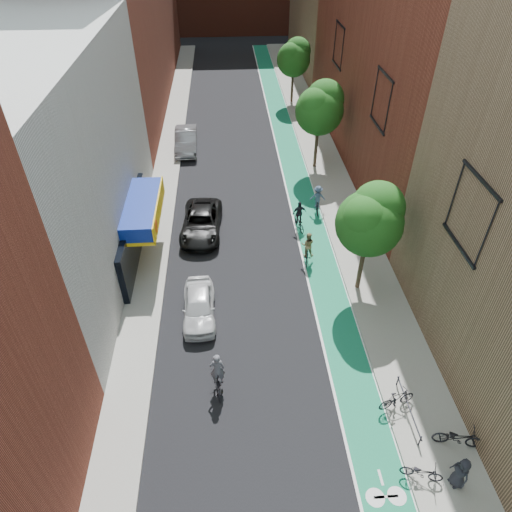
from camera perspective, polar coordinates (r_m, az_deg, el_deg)
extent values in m
plane|color=black|center=(19.07, 2.26, -25.88)|extent=(160.00, 160.00, 0.00)
cube|color=#136C4B|center=(38.49, 4.38, 12.29)|extent=(2.00, 68.00, 0.01)
cube|color=gray|center=(38.40, -10.89, 11.74)|extent=(2.00, 68.00, 0.15)
cube|color=gray|center=(38.88, 8.13, 12.41)|extent=(3.00, 68.00, 0.15)
cube|color=silver|center=(26.58, -25.49, 10.09)|extent=(8.00, 20.00, 12.00)
cube|color=maroon|center=(37.02, 19.30, 27.47)|extent=(8.00, 28.00, 22.00)
cylinder|color=#332619|center=(24.79, 13.00, -1.19)|extent=(0.24, 0.24, 3.30)
sphere|color=#1B4D14|center=(23.17, 13.95, 3.97)|extent=(3.36, 3.36, 3.36)
sphere|color=#1B4D14|center=(23.14, 14.99, 5.88)|extent=(2.64, 2.64, 2.64)
sphere|color=#1B4D14|center=(22.58, 13.60, 4.51)|extent=(2.40, 2.40, 2.40)
cylinder|color=#332619|center=(36.22, 7.51, 13.32)|extent=(0.24, 0.24, 3.47)
sphere|color=#1B4D14|center=(35.09, 7.92, 17.54)|extent=(3.53, 3.53, 3.53)
sphere|color=#1B4D14|center=(35.18, 8.61, 18.85)|extent=(2.77, 2.77, 2.77)
sphere|color=#1B4D14|center=(34.58, 7.57, 18.13)|extent=(2.52, 2.52, 2.52)
cylinder|color=#332619|center=(49.08, 4.54, 20.31)|extent=(0.24, 0.24, 3.19)
sphere|color=#1B4D14|center=(48.30, 4.71, 23.28)|extent=(3.25, 3.25, 3.25)
sphere|color=#1B4D14|center=(48.46, 5.22, 24.16)|extent=(2.55, 2.55, 2.55)
sphere|color=#1B4D14|center=(47.85, 4.40, 23.72)|extent=(2.32, 2.32, 2.32)
imported|color=silver|center=(23.51, -7.15, -6.19)|extent=(1.75, 4.08, 1.37)
imported|color=black|center=(29.15, -6.84, 4.17)|extent=(2.72, 5.36, 1.45)
imported|color=gray|center=(39.66, -8.73, 14.12)|extent=(1.87, 5.07, 1.66)
imported|color=black|center=(20.72, -4.76, -15.47)|extent=(0.69, 1.68, 0.87)
imported|color=#53535B|center=(20.13, -4.88, -13.90)|extent=(0.68, 0.48, 1.79)
imported|color=black|center=(26.91, 6.41, 0.20)|extent=(0.75, 1.69, 0.98)
imported|color=#938156|center=(26.58, 6.47, 1.43)|extent=(0.87, 0.73, 1.59)
imported|color=black|center=(29.57, 5.39, 4.19)|extent=(0.91, 1.78, 0.89)
imported|color=#202129|center=(29.27, 5.44, 5.41)|extent=(0.98, 0.55, 1.57)
imported|color=black|center=(31.29, 7.65, 6.16)|extent=(0.57, 1.53, 0.90)
imported|color=#384C65|center=(31.00, 7.73, 7.34)|extent=(1.08, 0.69, 1.59)
imported|color=black|center=(20.59, 23.95, -20.00)|extent=(2.01, 1.07, 1.00)
imported|color=black|center=(20.78, 17.20, -16.69)|extent=(1.73, 0.89, 1.00)
imported|color=black|center=(19.50, 20.01, -24.02)|extent=(1.64, 0.98, 0.81)
imported|color=black|center=(19.54, 24.21, -23.47)|extent=(0.66, 0.85, 1.55)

